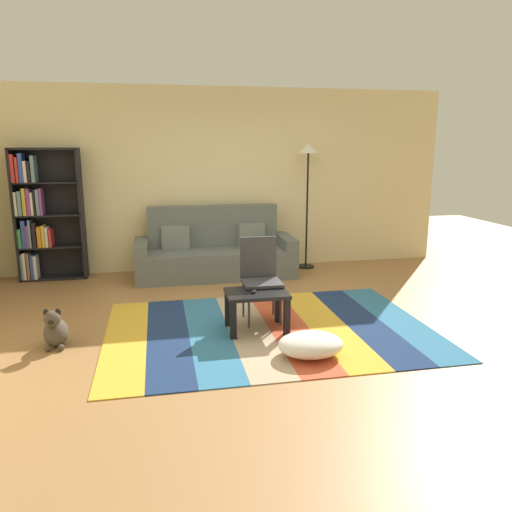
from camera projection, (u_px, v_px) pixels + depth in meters
ground_plane at (262, 321)px, 5.31m from camera, size 14.00×14.00×0.00m
back_wall at (227, 180)px, 7.44m from camera, size 6.80×0.10×2.70m
rug at (269, 329)px, 5.06m from camera, size 3.30×2.32×0.01m
couch at (215, 253)px, 7.12m from camera, size 2.26×0.80×1.00m
bookshelf at (40, 216)px, 6.80m from camera, size 0.90×0.28×1.83m
coffee_table at (257, 300)px, 4.97m from camera, size 0.62×0.45×0.41m
pouf at (311, 344)px, 4.41m from camera, size 0.59×0.47×0.21m
dog at (55, 330)px, 4.61m from camera, size 0.22×0.35×0.40m
standing_lamp at (308, 165)px, 7.31m from camera, size 0.32×0.32×1.89m
tv_remote at (254, 291)px, 4.95m from camera, size 0.09×0.16×0.02m
folding_chair at (260, 272)px, 5.27m from camera, size 0.40×0.40×0.90m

